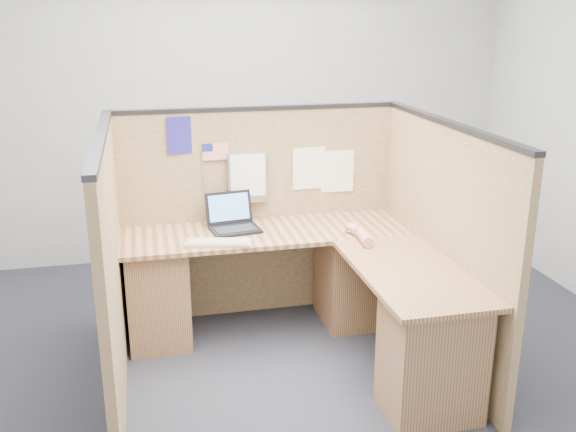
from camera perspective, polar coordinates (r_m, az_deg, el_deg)
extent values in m
plane|color=#1E202B|center=(4.06, 0.14, -14.18)|extent=(5.00, 5.00, 0.00)
plane|color=#A0A3A6|center=(5.72, -5.04, 10.09)|extent=(5.00, 0.00, 5.00)
plane|color=#A0A3A6|center=(1.55, 19.83, -11.99)|extent=(5.00, 0.00, 5.00)
cube|color=brown|center=(4.65, -2.64, 0.18)|extent=(2.05, 0.05, 1.50)
cube|color=#232328|center=(4.48, -2.78, 9.56)|extent=(2.05, 0.06, 0.03)
cube|color=brown|center=(3.74, -15.37, -4.88)|extent=(0.05, 1.80, 1.50)
cube|color=#232328|center=(3.53, -16.37, 6.70)|extent=(0.06, 1.80, 0.03)
cube|color=brown|center=(4.14, 13.46, -2.53)|extent=(0.05, 1.80, 1.50)
cube|color=#232328|center=(3.95, 14.25, 7.96)|extent=(0.06, 1.80, 0.03)
cube|color=brown|center=(4.35, -1.86, -1.51)|extent=(1.95, 0.60, 0.03)
cube|color=brown|center=(3.76, 10.95, -4.97)|extent=(0.60, 1.15, 0.03)
cube|color=brown|center=(4.42, -11.47, -6.67)|extent=(0.40, 0.50, 0.70)
cube|color=brown|center=(4.63, 5.52, -5.23)|extent=(0.40, 0.50, 0.70)
cube|color=brown|center=(3.66, 12.65, -12.11)|extent=(0.50, 0.40, 0.70)
cube|color=black|center=(4.36, -4.71, -1.21)|extent=(0.35, 0.29, 0.02)
cube|color=black|center=(4.46, -5.03, 0.81)|extent=(0.33, 0.11, 0.22)
cube|color=teal|center=(4.46, -5.01, 0.77)|extent=(0.29, 0.09, 0.18)
cube|color=gray|center=(4.11, -6.24, -2.42)|extent=(0.44, 0.23, 0.02)
cube|color=silver|center=(4.10, -6.24, -2.23)|extent=(0.40, 0.19, 0.01)
ellipsoid|color=silver|center=(4.32, 5.76, -1.22)|extent=(0.12, 0.09, 0.04)
ellipsoid|color=tan|center=(4.31, 5.79, -0.93)|extent=(0.09, 0.11, 0.05)
cylinder|color=tan|center=(4.28, 6.04, -1.31)|extent=(0.06, 0.05, 0.06)
cylinder|color=tan|center=(4.16, 6.77, -1.88)|extent=(0.09, 0.25, 0.08)
cube|color=navy|center=(4.41, -9.51, 7.10)|extent=(0.19, 0.03, 0.25)
cylinder|color=olive|center=(4.46, -7.58, 4.39)|extent=(0.01, 0.01, 0.32)
cube|color=red|center=(4.44, -6.47, 5.70)|extent=(0.18, 0.00, 0.12)
cube|color=navy|center=(4.43, -7.18, 6.06)|extent=(0.07, 0.00, 0.05)
cube|color=slate|center=(4.50, -3.62, 3.43)|extent=(0.28, 0.05, 0.36)
cube|color=white|center=(4.47, -3.57, 3.63)|extent=(0.25, 0.01, 0.30)
cube|color=white|center=(4.61, 1.87, 4.25)|extent=(0.24, 0.01, 0.30)
cube|color=white|center=(4.67, 4.42, 3.99)|extent=(0.24, 0.01, 0.31)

